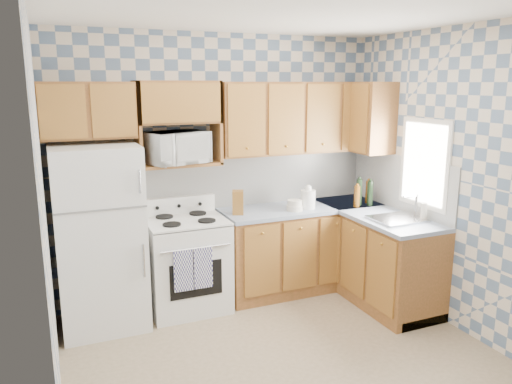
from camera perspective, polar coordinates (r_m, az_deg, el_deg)
floor at (r=4.28m, az=3.51°, el=-18.70°), size 3.40×3.40×0.00m
back_wall at (r=5.22m, az=-4.18°, el=2.86°), size 3.40×0.02×2.70m
right_wall at (r=4.77m, az=22.32°, el=1.07°), size 0.02×3.20×2.70m
backsplash_back at (r=5.38m, az=-0.08°, el=1.55°), size 2.60×0.02×0.56m
backsplash_right at (r=5.37m, az=16.09°, el=1.05°), size 0.02×1.60×0.56m
refrigerator at (r=4.74m, az=-17.44°, el=-5.01°), size 0.75×0.70×1.68m
stove_body at (r=5.02m, az=-7.92°, el=-8.28°), size 0.76×0.65×0.90m
cooktop at (r=4.88m, az=-8.08°, el=-3.26°), size 0.76×0.65×0.02m
backguard at (r=5.11m, az=-8.92°, el=-1.47°), size 0.76×0.08×0.17m
dish_towel_left at (r=4.65m, az=-8.25°, el=-8.88°), size 0.19×0.02×0.39m
dish_towel_right at (r=4.69m, az=-6.13°, el=-8.62°), size 0.19×0.02×0.39m
base_cabinets_back at (r=5.50m, az=5.22°, el=-6.46°), size 1.75×0.60×0.88m
base_cabinets_right at (r=5.39m, az=13.20°, el=-7.12°), size 0.60×1.60×0.88m
countertop_back at (r=5.36m, az=5.34°, el=-1.82°), size 1.77×0.63×0.04m
countertop_right at (r=5.26m, az=13.40°, el=-2.39°), size 0.63×1.60×0.04m
upper_cabinets_back at (r=5.34m, az=4.82°, el=8.46°), size 1.75×0.33×0.74m
upper_cabinets_fridge at (r=4.73m, az=-18.75°, el=8.83°), size 0.82×0.33×0.50m
upper_cabinets_right at (r=5.55m, az=12.29°, el=8.38°), size 0.33×0.70×0.74m
microwave_shelf at (r=4.92m, az=-8.76°, el=3.17°), size 0.80×0.33×0.03m
microwave at (r=4.83m, az=-9.02°, el=5.03°), size 0.64×0.53×0.31m
sink at (r=4.99m, az=15.84°, el=-3.03°), size 0.48×0.40×0.03m
window at (r=5.06m, az=18.70°, el=3.10°), size 0.02×0.66×0.86m
bottle_0 at (r=5.47m, az=11.69°, el=-0.01°), size 0.06×0.06×0.28m
bottle_1 at (r=5.48m, az=12.90°, el=-0.14°), size 0.06×0.06×0.26m
bottle_2 at (r=5.59m, az=12.72°, el=0.01°), size 0.06×0.06×0.25m
bottle_3 at (r=5.38m, az=11.45°, el=-0.50°), size 0.06×0.06×0.23m
knife_block at (r=4.99m, az=-2.08°, el=-1.19°), size 0.14×0.14×0.24m
electric_kettle at (r=5.24m, az=5.96°, el=-0.83°), size 0.15×0.15×0.20m
food_containers at (r=5.15m, az=4.43°, el=-1.52°), size 0.17×0.17×0.11m
soap_bottle at (r=5.03m, az=18.62°, el=-2.14°), size 0.06×0.06×0.17m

